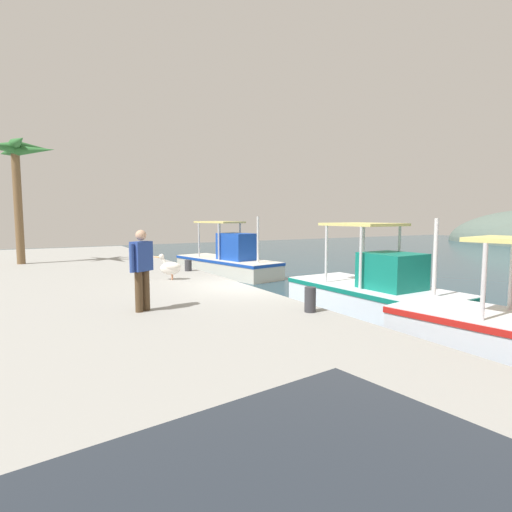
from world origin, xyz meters
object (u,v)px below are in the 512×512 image
object	(u,v)px
fishing_boat_second	(375,293)
mooring_bollard_second	(310,300)
mooring_bollard_nearest	(188,265)
palm_tree	(17,159)
fisherman_standing	(142,266)
fishing_boat_nearest	(228,261)
pelican	(171,267)

from	to	relation	value
fishing_boat_second	mooring_bollard_second	world-z (taller)	fishing_boat_second
mooring_bollard_nearest	palm_tree	xyz separation A→B (m)	(-5.45, -5.26, 4.10)
fishing_boat_second	fisherman_standing	size ratio (longest dim) A/B	3.03
palm_tree	fishing_boat_nearest	bearing A→B (deg)	76.24
mooring_bollard_nearest	mooring_bollard_second	distance (m)	7.30
palm_tree	mooring_bollard_nearest	bearing A→B (deg)	43.98
fishing_boat_nearest	fishing_boat_second	xyz separation A→B (m)	(9.22, 0.19, -0.02)
fishing_boat_second	mooring_bollard_nearest	world-z (taller)	fishing_boat_second
mooring_bollard_nearest	fishing_boat_second	bearing A→B (deg)	30.21
mooring_bollard_second	fishing_boat_second	bearing A→B (deg)	113.26
pelican	fisherman_standing	distance (m)	4.25
pelican	mooring_bollard_nearest	xyz separation A→B (m)	(-1.70, 1.20, -0.20)
fishing_boat_second	pelican	xyz separation A→B (m)	(-4.14, -4.60, 0.56)
fishing_boat_second	palm_tree	bearing A→B (deg)	-142.51
fishing_boat_second	mooring_bollard_second	size ratio (longest dim) A/B	9.90
fisherman_standing	palm_tree	bearing A→B (deg)	-168.40
pelican	mooring_bollard_second	distance (m)	5.73
fisherman_standing	fishing_boat_nearest	bearing A→B (deg)	144.95
mooring_bollard_second	palm_tree	size ratio (longest dim) A/B	0.10
mooring_bollard_nearest	palm_tree	world-z (taller)	palm_tree
mooring_bollard_second	palm_tree	bearing A→B (deg)	-157.59
fishing_boat_nearest	fisherman_standing	bearing A→B (deg)	-35.05
mooring_bollard_nearest	fisherman_standing	bearing A→B (deg)	-28.71
mooring_bollard_nearest	pelican	bearing A→B (deg)	-35.18
fishing_boat_second	fishing_boat_nearest	bearing A→B (deg)	-178.84
fishing_boat_nearest	pelican	bearing A→B (deg)	-41.00
pelican	mooring_bollard_second	xyz separation A→B (m)	(5.61, 1.20, -0.14)
fisherman_standing	mooring_bollard_nearest	xyz separation A→B (m)	(-5.50, 3.01, -0.75)
fishing_boat_nearest	mooring_bollard_nearest	bearing A→B (deg)	-43.59
mooring_bollard_second	fishing_boat_nearest	bearing A→B (deg)	163.25
mooring_bollard_nearest	palm_tree	distance (m)	8.61
pelican	mooring_bollard_nearest	size ratio (longest dim) A/B	2.33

